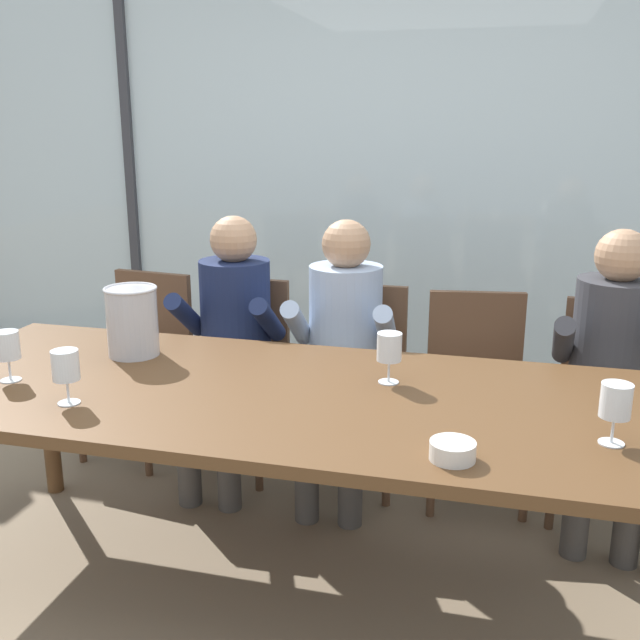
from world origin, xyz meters
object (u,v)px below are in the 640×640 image
Objects in this scene: wine_glass_by_left_taster at (389,349)px; wine_glass_near_bucket at (616,404)px; chair_near_window_right at (611,392)px; ice_bucket_primary at (132,320)px; dining_table at (293,409)px; person_pale_blue_shirt at (342,341)px; person_charcoal_jacket at (612,361)px; tasting_bowl at (453,451)px; wine_glass_center_pour at (66,368)px; chair_right_of_center at (476,379)px; chair_near_curtain at (144,349)px; chair_left_of_center at (240,359)px; wine_glass_spare_empty at (7,348)px; person_navy_polo at (231,332)px; chair_center at (357,368)px.

wine_glass_near_bucket is (0.67, -0.32, 0.00)m from wine_glass_by_left_taster.
chair_near_window_right is 3.34× the size of ice_bucket_primary.
dining_table is 2.24× the size of person_pale_blue_shirt.
dining_table is at bearing -134.47° from chair_near_window_right.
tasting_bowl is at bearing -110.82° from person_charcoal_jacket.
dining_table is 15.43× the size of wine_glass_center_pour.
person_pale_blue_shirt is (-0.01, 0.79, 0.00)m from dining_table.
chair_right_of_center is 5.05× the size of wine_glass_near_bucket.
dining_table is at bearing -35.12° from chair_near_curtain.
person_charcoal_jacket is at bearing -4.39° from chair_left_of_center.
wine_glass_by_left_taster is (-0.26, -0.77, 0.35)m from chair_right_of_center.
wine_glass_near_bucket is at bearing -0.52° from wine_glass_spare_empty.
dining_table is 0.95m from person_navy_polo.
chair_near_curtain is 1.61m from chair_right_of_center.
wine_glass_center_pour is at bearing -94.20° from chair_left_of_center.
chair_near_window_right is 0.21m from person_charcoal_jacket.
chair_near_window_right is at bearing -0.17° from chair_left_of_center.
chair_center is at bearing -175.67° from chair_near_window_right.
chair_center is 7.23× the size of tasting_bowl.
person_pale_blue_shirt is 1.25m from wine_glass_center_pour.
person_navy_polo is 6.88× the size of wine_glass_near_bucket.
tasting_bowl is at bearing -8.51° from wine_glass_spare_empty.
dining_table is at bearing -17.74° from ice_bucket_primary.
wine_glass_center_pour is (-1.73, -1.06, 0.18)m from person_charcoal_jacket.
chair_right_of_center is at bearing 10.79° from person_pale_blue_shirt.
wine_glass_by_left_taster is 1.29m from wine_glass_spare_empty.
chair_center is 1.09m from chair_near_window_right.
wine_glass_spare_empty is at bearing -126.36° from ice_bucket_primary.
ice_bucket_primary is at bearing 162.26° from dining_table.
tasting_bowl is (0.56, -1.15, 0.08)m from person_pale_blue_shirt.
wine_glass_spare_empty is at bearing -153.11° from chair_right_of_center.
wine_glass_spare_empty reaches higher than chair_left_of_center.
wine_glass_by_left_taster reaches higher than dining_table.
chair_near_window_right is at bearing 81.38° from person_charcoal_jacket.
chair_center is 5.05× the size of wine_glass_near_bucket.
wine_glass_by_left_taster is (0.82, -0.62, 0.18)m from person_navy_polo.
wine_glass_center_pour is (-1.61, -0.12, 0.00)m from wine_glass_near_bucket.
wine_glass_center_pour is at bearing 175.58° from tasting_bowl.
person_charcoal_jacket reaches higher than wine_glass_near_bucket.
person_pale_blue_shirt reaches higher than dining_table.
chair_center is 0.60m from person_navy_polo.
chair_left_of_center is 1.00× the size of chair_near_window_right.
wine_glass_near_bucket is at bearing -9.49° from dining_table.
chair_near_window_right is at bearing 82.20° from wine_glass_near_bucket.
person_charcoal_jacket is at bearing 82.82° from wine_glass_near_bucket.
chair_near_window_right is 5.05× the size of wine_glass_center_pour.
chair_left_of_center is 1.89m from wine_glass_near_bucket.
person_navy_polo and person_pale_blue_shirt have the same top height.
chair_left_of_center is (-0.54, 0.93, -0.17)m from dining_table.
chair_right_of_center is 0.73× the size of person_pale_blue_shirt.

